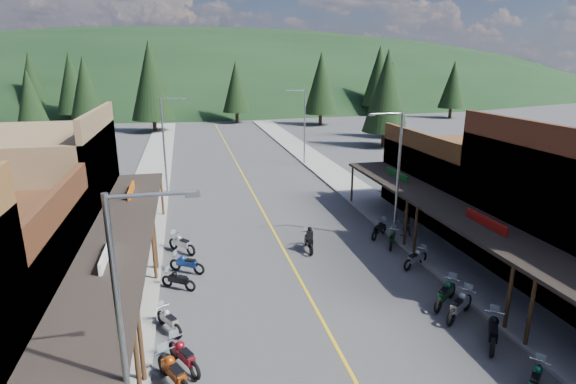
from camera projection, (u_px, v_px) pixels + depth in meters
ground at (324, 323)px, 19.26m from camera, size 220.00×220.00×0.00m
centerline at (253, 194)px, 37.98m from camera, size 0.15×90.00×0.01m
sidewalk_west at (146, 200)px, 36.10m from camera, size 3.40×94.00×0.15m
sidewalk_east at (350, 187)px, 39.82m from camera, size 3.40×94.00×0.15m
shop_west_3 at (38, 192)px, 25.90m from camera, size 10.90×10.20×8.20m
shop_east_2 at (574, 210)px, 22.82m from camera, size 10.90×9.00×8.20m
shop_east_3 at (461, 182)px, 32.07m from camera, size 10.90×10.20×6.20m
streetlight_0 at (127, 332)px, 10.91m from camera, size 2.16×0.18×8.00m
streetlight_1 at (165, 141)px, 37.12m from camera, size 2.16×0.18×8.00m
streetlight_2 at (396, 171)px, 26.99m from camera, size 2.16×0.18×8.00m
streetlight_3 at (303, 123)px, 47.58m from camera, size 2.16×0.18×8.00m
ridge_hill at (200, 96)px, 145.61m from camera, size 310.00×140.00×60.00m
pine_1 at (72, 83)px, 77.61m from camera, size 5.88×5.88×12.50m
pine_2 at (151, 80)px, 69.17m from camera, size 6.72×6.72×14.00m
pine_3 at (236, 86)px, 80.07m from camera, size 5.04×5.04×11.00m
pine_4 at (321, 83)px, 77.24m from camera, size 5.88×5.88×12.50m
pine_5 at (379, 76)px, 91.69m from camera, size 6.72×6.72×14.00m
pine_6 at (453, 84)px, 87.19m from camera, size 5.04×5.04×11.00m
pine_7 at (32, 82)px, 81.52m from camera, size 5.88×5.88×12.50m
pine_8 at (31, 106)px, 50.32m from camera, size 4.48×4.48×10.00m
pine_9 at (391, 93)px, 64.73m from camera, size 4.93×4.93×10.80m
pine_10 at (86, 92)px, 60.31m from camera, size 5.38×5.38×11.60m
pine_11 at (386, 91)px, 57.10m from camera, size 5.82×5.82×12.40m
bike_west_6 at (174, 371)px, 15.28m from camera, size 1.73×2.39×1.31m
bike_west_7 at (184, 354)px, 16.23m from camera, size 1.65×2.22×1.22m
bike_west_8 at (169, 319)px, 18.54m from camera, size 1.51×1.96×1.09m
bike_west_9 at (178, 279)px, 21.97m from camera, size 1.90×1.56×1.07m
bike_west_10 at (187, 263)px, 23.67m from camera, size 2.07×1.66×1.16m
bike_west_11 at (182, 243)px, 26.18m from camera, size 1.95×2.11×1.23m
bike_east_5 at (536, 379)px, 15.06m from camera, size 1.91×1.75×1.11m
bike_east_6 at (493, 330)px, 17.62m from camera, size 1.98×2.30×1.31m
bike_east_7 at (460, 304)px, 19.47m from camera, size 2.37×1.94×1.33m
bike_east_8 at (446, 292)px, 20.48m from camera, size 2.29×2.02×1.32m
bike_east_9 at (416, 257)px, 24.36m from camera, size 2.04×1.46×1.12m
bike_east_10 at (392, 238)px, 27.06m from camera, size 1.58×2.00×1.12m
bike_east_11 at (379, 229)px, 28.50m from camera, size 1.96×1.88×1.16m
rider_on_bike at (309, 240)px, 26.48m from camera, size 0.82×2.10×1.57m
pedestrian_east_b at (405, 222)px, 28.31m from camera, size 0.86×0.50×1.76m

